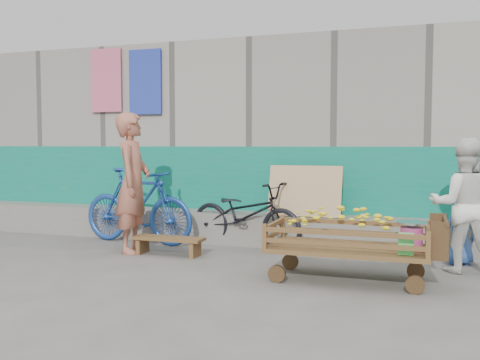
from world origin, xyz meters
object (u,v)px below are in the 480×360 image
(banana_cart, at_px, (345,232))
(child, at_px, (460,230))
(vendor_man, at_px, (133,183))
(bench, at_px, (168,242))
(bicycle_dark, at_px, (245,215))
(bicycle_blue, at_px, (137,206))
(woman, at_px, (463,205))

(banana_cart, xyz_separation_m, child, (1.20, 1.20, -0.10))
(vendor_man, bearing_deg, child, -94.67)
(banana_cart, relative_size, bench, 1.90)
(bench, relative_size, bicycle_dark, 0.54)
(banana_cart, height_order, bicycle_blue, bicycle_blue)
(bench, bearing_deg, vendor_man, 174.18)
(banana_cart, bearing_deg, child, 45.08)
(vendor_man, bearing_deg, bench, -108.37)
(bench, height_order, woman, woman)
(bench, distance_m, bicycle_blue, 1.06)
(child, bearing_deg, woman, 64.78)
(child, bearing_deg, banana_cart, 19.86)
(banana_cart, height_order, vendor_man, vendor_man)
(woman, bearing_deg, bicycle_dark, -14.57)
(child, bearing_deg, bicycle_dark, -28.51)
(woman, bearing_deg, bench, 0.33)
(banana_cart, xyz_separation_m, bicycle_dark, (-1.54, 1.36, -0.06))
(bench, height_order, bicycle_blue, bicycle_blue)
(bench, bearing_deg, woman, 4.11)
(vendor_man, relative_size, bicycle_blue, 1.02)
(vendor_man, height_order, bicycle_blue, vendor_man)
(bicycle_dark, relative_size, bicycle_blue, 0.96)
(child, bearing_deg, bench, -15.29)
(bench, relative_size, woman, 0.63)
(woman, bearing_deg, banana_cart, 31.16)
(woman, relative_size, bicycle_dark, 0.86)
(bicycle_blue, bearing_deg, banana_cart, -104.65)
(vendor_man, distance_m, bicycle_blue, 0.71)
(woman, xyz_separation_m, bicycle_blue, (-4.32, 0.35, -0.21))
(woman, distance_m, bicycle_blue, 4.34)
(banana_cart, height_order, bench, banana_cart)
(vendor_man, relative_size, woman, 1.23)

